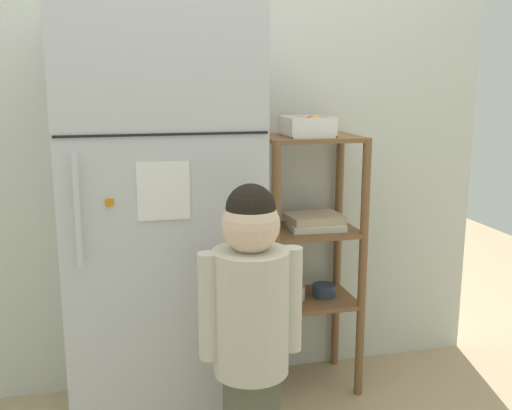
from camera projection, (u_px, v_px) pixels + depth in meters
kitchen_wall_back at (201, 147)px, 2.58m from camera, size 2.62×0.03×2.13m
refrigerator at (161, 223)px, 2.28m from camera, size 0.71×0.61×1.63m
child_standing at (251, 311)px, 1.89m from camera, size 0.34×0.25×1.04m
pantry_shelf_unit at (310, 244)px, 2.57m from camera, size 0.42×0.33×1.12m
fruit_bin at (311, 127)px, 2.44m from camera, size 0.19×0.20×0.09m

